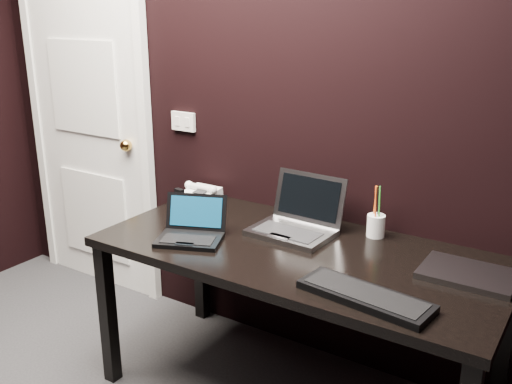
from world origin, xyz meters
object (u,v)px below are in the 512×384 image
Objects in this scene: mobile_phone at (179,202)px; pen_cup at (376,225)px; netbook at (191,231)px; desk_phone at (202,193)px; desk at (297,265)px; ext_keyboard at (365,296)px; closed_laptop at (468,274)px; door at (89,122)px; silver_laptop at (296,223)px.

mobile_phone is 0.98m from pen_cup.
netbook is 1.48× the size of pen_cup.
mobile_phone is at bearing -90.43° from desk_phone.
ext_keyboard reaches higher than desk.
desk_phone is at bearing 154.26° from ext_keyboard.
mobile_phone reaches higher than desk_phone.
pen_cup reaches higher than desk.
netbook reaches higher than closed_laptop.
mobile_phone is 0.46× the size of pen_cup.
desk is at bearing -12.82° from door.
desk is 0.48m from netbook.
ext_keyboard is 2.40× the size of desk_phone.
silver_laptop is at bearing -11.66° from desk_phone.
desk_phone is (-0.73, 0.29, 0.11)m from desk.
silver_laptop is at bearing 140.27° from ext_keyboard.
desk is 4.93× the size of netbook.
silver_laptop is 0.64m from mobile_phone.
desk_phone is (-1.14, 0.55, 0.02)m from ext_keyboard.
door is 2.35m from closed_laptop.
ext_keyboard is at bearing -6.87° from netbook.
silver_laptop is 1.57× the size of pen_cup.
ext_keyboard is 2.10× the size of pen_cup.
door is 5.87× the size of silver_laptop.
desk_phone is at bearing 158.53° from desk.
closed_laptop is (0.76, -0.04, -0.03)m from silver_laptop.
ext_keyboard is (0.41, -0.26, 0.09)m from desk.
door reaches higher than closed_laptop.
desk_phone is at bearing 172.80° from closed_laptop.
ext_keyboard is 1.20m from mobile_phone.
door is 1.59m from silver_laptop.
desk is at bearing -170.52° from closed_laptop.
netbook is 0.71× the size of ext_keyboard.
silver_laptop is 0.35m from pen_cup.
ext_keyboard is 0.45m from closed_laptop.
pen_cup reaches higher than netbook.
closed_laptop is (0.26, 0.37, -0.00)m from ext_keyboard.
ext_keyboard is (0.85, -0.10, -0.02)m from netbook.
netbook is 1.02× the size of closed_laptop.
door is 1.73m from desk.
desk is 8.38× the size of desk_phone.
netbook is 0.81m from pen_cup.
closed_laptop is at bearing -23.55° from pen_cup.
door is at bearing 174.52° from desk_phone.
desk is at bearing -126.43° from pen_cup.
mobile_phone is (0.92, -0.27, -0.26)m from door.
silver_laptop is at bearing -8.03° from door.
door is 1.35m from netbook.
closed_laptop is at bearing -7.20° from desk_phone.
door is 20.08× the size of mobile_phone.
mobile_phone is (-1.14, 0.37, 0.03)m from ext_keyboard.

